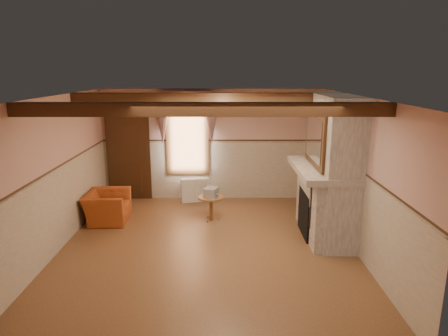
{
  "coord_description": "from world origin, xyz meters",
  "views": [
    {
      "loc": [
        0.3,
        -6.95,
        3.25
      ],
      "look_at": [
        0.32,
        0.8,
        1.34
      ],
      "focal_mm": 32.0,
      "sensor_mm": 36.0,
      "label": 1
    }
  ],
  "objects_px": {
    "side_table": "(211,208)",
    "mantel_clock": "(317,156)",
    "armchair": "(107,207)",
    "bowl": "(322,163)",
    "oil_lamp": "(317,154)",
    "radiator": "(195,190)"
  },
  "relations": [
    {
      "from": "armchair",
      "to": "bowl",
      "type": "relative_size",
      "value": 2.67
    },
    {
      "from": "radiator",
      "to": "oil_lamp",
      "type": "relative_size",
      "value": 2.5
    },
    {
      "from": "side_table",
      "to": "armchair",
      "type": "bearing_deg",
      "value": -178.94
    },
    {
      "from": "radiator",
      "to": "side_table",
      "type": "bearing_deg",
      "value": -84.92
    },
    {
      "from": "side_table",
      "to": "oil_lamp",
      "type": "xyz_separation_m",
      "value": [
        2.21,
        -0.29,
        1.29
      ]
    },
    {
      "from": "mantel_clock",
      "to": "side_table",
      "type": "bearing_deg",
      "value": 173.49
    },
    {
      "from": "armchair",
      "to": "radiator",
      "type": "bearing_deg",
      "value": -55.45
    },
    {
      "from": "side_table",
      "to": "oil_lamp",
      "type": "relative_size",
      "value": 2.02
    },
    {
      "from": "radiator",
      "to": "bowl",
      "type": "bearing_deg",
      "value": -50.78
    },
    {
      "from": "armchair",
      "to": "radiator",
      "type": "relative_size",
      "value": 1.44
    },
    {
      "from": "mantel_clock",
      "to": "bowl",
      "type": "bearing_deg",
      "value": -90.0
    },
    {
      "from": "side_table",
      "to": "radiator",
      "type": "xyz_separation_m",
      "value": [
        -0.44,
        1.31,
        0.02
      ]
    },
    {
      "from": "armchair",
      "to": "radiator",
      "type": "height_order",
      "value": "armchair"
    },
    {
      "from": "radiator",
      "to": "bowl",
      "type": "distance_m",
      "value": 3.53
    },
    {
      "from": "side_table",
      "to": "mantel_clock",
      "type": "height_order",
      "value": "mantel_clock"
    },
    {
      "from": "armchair",
      "to": "side_table",
      "type": "distance_m",
      "value": 2.28
    },
    {
      "from": "armchair",
      "to": "side_table",
      "type": "xyz_separation_m",
      "value": [
        2.28,
        0.04,
        -0.05
      ]
    },
    {
      "from": "side_table",
      "to": "radiator",
      "type": "height_order",
      "value": "radiator"
    },
    {
      "from": "bowl",
      "to": "oil_lamp",
      "type": "height_order",
      "value": "oil_lamp"
    },
    {
      "from": "bowl",
      "to": "armchair",
      "type": "bearing_deg",
      "value": 171.68
    },
    {
      "from": "radiator",
      "to": "mantel_clock",
      "type": "relative_size",
      "value": 2.92
    },
    {
      "from": "oil_lamp",
      "to": "bowl",
      "type": "bearing_deg",
      "value": -90.0
    }
  ]
}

